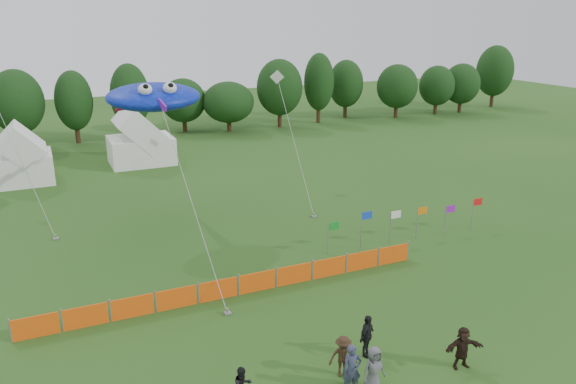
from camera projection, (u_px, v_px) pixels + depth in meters
name	position (u px, v px, depth m)	size (l,w,h in m)	color
ground	(350.00, 359.00, 22.27)	(160.00, 160.00, 0.00)	#234C16
treeline	(153.00, 99.00, 60.60)	(104.57, 8.78, 8.36)	#382314
tent_left	(23.00, 159.00, 44.89)	(4.33, 4.33, 3.82)	white
tent_right	(141.00, 142.00, 50.50)	(5.62, 4.50, 3.97)	white
barrier_fence	(238.00, 286.00, 27.11)	(19.90, 0.06, 1.00)	#F0520D
flag_row	(406.00, 220.00, 33.35)	(10.73, 0.54, 2.26)	gray
spectator_a	(352.00, 369.00, 20.02)	(0.69, 0.45, 1.90)	#323753
spectator_c	(343.00, 357.00, 20.96)	(1.08, 0.62, 1.68)	#342214
spectator_d	(367.00, 336.00, 22.19)	(1.05, 0.44, 1.79)	black
spectator_e	(374.00, 370.00, 20.08)	(0.89, 0.58, 1.81)	#55555B
spectator_f	(463.00, 348.00, 21.48)	(1.59, 0.51, 1.72)	black
stingray_kite	(153.00, 96.00, 33.61)	(6.10, 19.63, 9.36)	#0F2ADF
small_kite_white	(288.00, 117.00, 42.11)	(2.25, 10.07, 8.82)	silver
small_kite_dark	(5.00, 125.00, 37.07)	(4.06, 11.13, 10.23)	black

